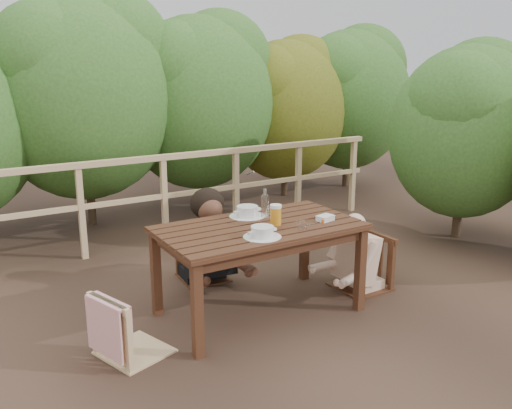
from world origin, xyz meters
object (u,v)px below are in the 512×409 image
butter_tub (325,219)px  chair_far (202,235)px  chair_right (362,240)px  woman (200,207)px  soup_near (262,232)px  table (259,270)px  bread_roll (266,230)px  chair_left (131,295)px  bottle (265,205)px  beer_glass (276,216)px  diner_right (366,225)px  soup_far (247,212)px  tumbler (302,226)px

butter_tub → chair_far: bearing=108.5°
chair_right → woman: 1.49m
soup_near → chair_far: bearing=87.6°
table → bread_roll: bread_roll is taller
bread_roll → chair_left: bearing=175.7°
chair_far → butter_tub: size_ratio=6.30×
chair_left → woman: (1.01, 1.00, 0.25)m
table → bottle: 0.53m
bread_roll → beer_glass: beer_glass is taller
soup_near → butter_tub: bearing=7.7°
beer_glass → chair_right: bearing=0.3°
chair_left → diner_right: size_ratio=0.76×
soup_near → butter_tub: soup_near is taller
woman → beer_glass: 0.98m
chair_left → chair_right: (2.13, 0.05, 0.01)m
bread_roll → beer_glass: bearing=35.8°
chair_right → diner_right: (0.03, 0.00, 0.13)m
chair_left → soup_far: 1.24m
bottle → chair_right: bearing=-11.6°
chair_far → chair_left: bearing=-131.0°
soup_near → chair_right: bearing=10.0°
diner_right → soup_near: diner_right is taller
bread_roll → bottle: size_ratio=0.45×
tumbler → butter_tub: 0.31m
table → diner_right: bearing=-2.7°
chair_right → soup_far: chair_right is taller
tumbler → table: bearing=130.8°
soup_far → bread_roll: 0.46m
chair_right → soup_far: 1.09m
table → chair_right: bearing=-2.8°
bottle → butter_tub: (0.39, -0.30, -0.10)m
soup_far → tumbler: 0.56m
table → bottle: bearing=44.9°
chair_right → soup_near: 1.23m
chair_far → chair_right: size_ratio=0.95×
table → tumbler: tumbler is taller
chair_left → bread_roll: (1.04, -0.08, 0.32)m
diner_right → beer_glass: size_ratio=6.60×
bread_roll → butter_tub: (0.57, 0.01, -0.01)m
chair_right → beer_glass: size_ratio=5.14×
chair_right → soup_near: size_ratio=3.21×
soup_far → beer_glass: size_ratio=1.70×
chair_far → chair_right: chair_right is taller
chair_left → beer_glass: size_ratio=5.00×
tumbler → beer_glass: bearing=117.6°
chair_far → tumbler: size_ratio=10.29×
chair_left → chair_right: chair_right is taller
diner_right → butter_tub: (-0.55, -0.12, 0.17)m
soup_far → beer_glass: 0.34m
diner_right → soup_far: diner_right is taller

